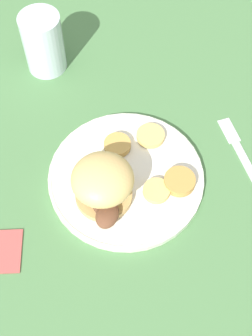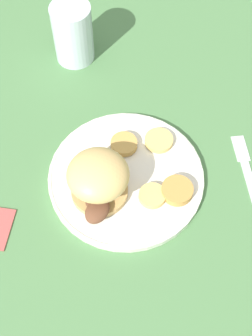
% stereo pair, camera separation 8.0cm
% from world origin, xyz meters
% --- Properties ---
extents(ground_plane, '(4.00, 4.00, 0.00)m').
position_xyz_m(ground_plane, '(0.00, 0.00, 0.00)').
color(ground_plane, '#4C7A47').
extents(dinner_plate, '(0.27, 0.27, 0.02)m').
position_xyz_m(dinner_plate, '(0.00, 0.00, 0.01)').
color(dinner_plate, white).
rests_on(dinner_plate, ground_plane).
extents(sandwich, '(0.12, 0.11, 0.09)m').
position_xyz_m(sandwich, '(-0.01, 0.06, 0.06)').
color(sandwich, tan).
rests_on(sandwich, dinner_plate).
extents(potato_round_0, '(0.05, 0.05, 0.01)m').
position_xyz_m(potato_round_0, '(0.06, -0.02, 0.02)').
color(potato_round_0, tan).
rests_on(potato_round_0, dinner_plate).
extents(potato_round_1, '(0.05, 0.05, 0.01)m').
position_xyz_m(potato_round_1, '(0.04, -0.08, 0.02)').
color(potato_round_1, '#DBB766').
rests_on(potato_round_1, dinner_plate).
extents(potato_round_2, '(0.05, 0.05, 0.01)m').
position_xyz_m(potato_round_2, '(-0.06, -0.02, 0.02)').
color(potato_round_2, '#DBB766').
rests_on(potato_round_2, dinner_plate).
extents(potato_round_3, '(0.05, 0.05, 0.02)m').
position_xyz_m(potato_round_3, '(-0.07, -0.06, 0.02)').
color(potato_round_3, '#BC8942').
rests_on(potato_round_3, dinner_plate).
extents(fork, '(0.17, 0.07, 0.00)m').
position_xyz_m(fork, '(-0.08, -0.20, 0.00)').
color(fork, silver).
rests_on(fork, ground_plane).
extents(drinking_glass, '(0.08, 0.08, 0.13)m').
position_xyz_m(drinking_glass, '(0.31, -0.03, 0.06)').
color(drinking_glass, silver).
rests_on(drinking_glass, ground_plane).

